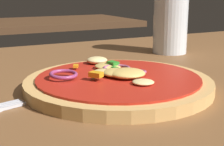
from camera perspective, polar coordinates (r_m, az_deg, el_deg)
dining_table at (r=0.53m, az=0.76°, el=-3.31°), size 1.37×0.86×0.03m
pizza at (r=0.50m, az=0.97°, el=-1.50°), size 0.27×0.27×0.03m
beer_glass at (r=0.79m, az=9.76°, el=7.88°), size 0.08×0.08×0.14m
background_table at (r=1.65m, az=-10.46°, el=8.23°), size 0.79×0.48×0.03m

